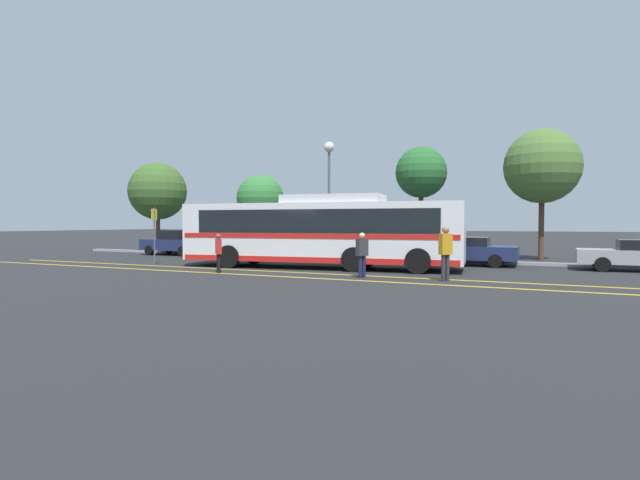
{
  "coord_description": "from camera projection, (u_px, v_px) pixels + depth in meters",
  "views": [
    {
      "loc": [
        10.07,
        -19.4,
        1.96
      ],
      "look_at": [
        0.87,
        0.28,
        1.23
      ],
      "focal_mm": 28.0,
      "sensor_mm": 36.0,
      "label": 1
    }
  ],
  "objects": [
    {
      "name": "street_lamp",
      "position": [
        329.0,
        168.0,
        27.94
      ],
      "size": [
        0.59,
        0.59,
        6.52
      ],
      "color": "#59595E",
      "rests_on": "ground_plane"
    },
    {
      "name": "tree_2",
      "position": [
        542.0,
        167.0,
        26.01
      ],
      "size": [
        3.87,
        3.87,
        6.87
      ],
      "color": "#513823",
      "rests_on": "ground_plane"
    },
    {
      "name": "pedestrian_1",
      "position": [
        362.0,
        252.0,
        17.88
      ],
      "size": [
        0.4,
        0.47,
        1.62
      ],
      "rotation": [
        0.0,
        0.0,
        1.05
      ],
      "color": "#191E38",
      "rests_on": "ground_plane"
    },
    {
      "name": "lane_strip_1",
      "position": [
        277.0,
        276.0,
        18.36
      ],
      "size": [
        32.17,
        0.2,
        0.01
      ],
      "primitive_type": "cube",
      "rotation": [
        0.0,
        0.0,
        1.57
      ],
      "color": "gold",
      "rests_on": "ground_plane"
    },
    {
      "name": "ground_plane",
      "position": [
        299.0,
        268.0,
        21.89
      ],
      "size": [
        220.0,
        220.0,
        0.0
      ],
      "primitive_type": "plane",
      "color": "#262628"
    },
    {
      "name": "parked_car_1",
      "position": [
        248.0,
        244.0,
        28.65
      ],
      "size": [
        4.72,
        2.07,
        1.48
      ],
      "rotation": [
        0.0,
        0.0,
        1.6
      ],
      "color": "#335B33",
      "rests_on": "ground_plane"
    },
    {
      "name": "parked_car_2",
      "position": [
        336.0,
        247.0,
        26.13
      ],
      "size": [
        4.37,
        1.92,
        1.41
      ],
      "rotation": [
        0.0,
        0.0,
        -1.61
      ],
      "color": "#9E9EA3",
      "rests_on": "ground_plane"
    },
    {
      "name": "pedestrian_2",
      "position": [
        218.0,
        251.0,
        19.58
      ],
      "size": [
        0.44,
        0.46,
        1.54
      ],
      "rotation": [
        0.0,
        0.0,
        5.42
      ],
      "color": "black",
      "rests_on": "ground_plane"
    },
    {
      "name": "tree_0",
      "position": [
        421.0,
        173.0,
        28.22
      ],
      "size": [
        2.89,
        2.89,
        6.29
      ],
      "color": "#513823",
      "rests_on": "ground_plane"
    },
    {
      "name": "curb_strip",
      "position": [
        363.0,
        258.0,
        26.67
      ],
      "size": [
        40.17,
        0.36,
        0.15
      ],
      "primitive_type": "cube",
      "color": "#99999E",
      "rests_on": "ground_plane"
    },
    {
      "name": "lane_strip_0",
      "position": [
        297.0,
        272.0,
        19.78
      ],
      "size": [
        32.17,
        0.2,
        0.01
      ],
      "primitive_type": "cube",
      "rotation": [
        0.0,
        0.0,
        1.57
      ],
      "color": "gold",
      "rests_on": "ground_plane"
    },
    {
      "name": "bus_stop_sign",
      "position": [
        154.0,
        229.0,
        23.6
      ],
      "size": [
        0.08,
        0.4,
        2.69
      ],
      "rotation": [
        0.0,
        0.0,
        1.69
      ],
      "color": "#59595E",
      "rests_on": "ground_plane"
    },
    {
      "name": "pedestrian_0",
      "position": [
        445.0,
        250.0,
        16.79
      ],
      "size": [
        0.44,
        0.46,
        1.86
      ],
      "rotation": [
        0.0,
        0.0,
        0.86
      ],
      "color": "#2D2D33",
      "rests_on": "ground_plane"
    },
    {
      "name": "parked_car_0",
      "position": [
        176.0,
        243.0,
        30.68
      ],
      "size": [
        4.18,
        1.99,
        1.55
      ],
      "rotation": [
        0.0,
        0.0,
        1.56
      ],
      "color": "navy",
      "rests_on": "ground_plane"
    },
    {
      "name": "tree_3",
      "position": [
        158.0,
        191.0,
        34.77
      ],
      "size": [
        3.98,
        3.98,
        6.19
      ],
      "color": "#513823",
      "rests_on": "ground_plane"
    },
    {
      "name": "parked_car_3",
      "position": [
        464.0,
        250.0,
        23.2
      ],
      "size": [
        4.77,
        2.04,
        1.31
      ],
      "rotation": [
        0.0,
        0.0,
        1.58
      ],
      "color": "navy",
      "rests_on": "ground_plane"
    },
    {
      "name": "transit_bus",
      "position": [
        320.0,
        231.0,
        21.72
      ],
      "size": [
        12.67,
        4.05,
        3.18
      ],
      "rotation": [
        0.0,
        0.0,
        1.69
      ],
      "color": "white",
      "rests_on": "ground_plane"
    },
    {
      "name": "tree_1",
      "position": [
        260.0,
        199.0,
        31.28
      ],
      "size": [
        2.95,
        2.95,
        5.0
      ],
      "color": "#513823",
      "rests_on": "ground_plane"
    }
  ]
}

